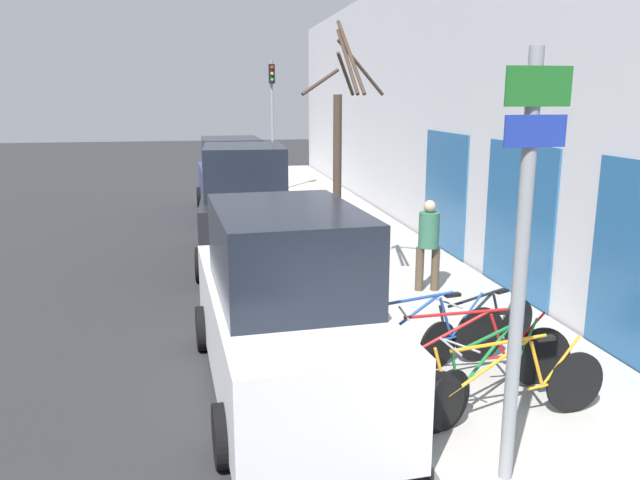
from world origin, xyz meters
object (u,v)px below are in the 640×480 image
signpost (521,262)px  bicycle_2 (465,355)px  bicycle_3 (420,339)px  parked_car_0 (285,310)px  traffic_light (272,109)px  parked_car_1 (245,211)px  bicycle_1 (495,373)px  bicycle_0 (506,387)px  parked_car_2 (232,180)px  pedestrian_near (429,239)px  bicycle_4 (480,328)px  street_tree (339,167)px

signpost → bicycle_2: size_ratio=1.45×
bicycle_3 → parked_car_0: (-1.64, 0.10, 0.44)m
bicycle_2 → traffic_light: size_ratio=0.56×
bicycle_3 → parked_car_1: (-1.67, 6.13, 0.55)m
bicycle_1 → bicycle_2: bicycle_2 is taller
parked_car_0 → parked_car_1: 6.03m
parked_car_1 → traffic_light: bearing=82.2°
bicycle_0 → bicycle_3: 1.43m
parked_car_2 → traffic_light: size_ratio=1.04×
bicycle_1 → pedestrian_near: pedestrian_near is taller
bicycle_4 → parked_car_0: bearing=71.2°
bicycle_2 → pedestrian_near: pedestrian_near is taller
street_tree → signpost: bearing=-87.6°
bicycle_1 → bicycle_4: size_ratio=0.99×
parked_car_2 → bicycle_0: bearing=-82.8°
parked_car_1 → traffic_light: (1.62, 8.96, 1.92)m
bicycle_3 → street_tree: size_ratio=0.53×
bicycle_4 → parked_car_0: size_ratio=0.41×
bicycle_1 → bicycle_3: bicycle_3 is taller
parked_car_1 → parked_car_2: 5.70m
bicycle_0 → parked_car_0: bearing=50.2°
parked_car_0 → street_tree: size_ratio=1.06×
bicycle_2 → parked_car_1: (-2.02, 6.65, 0.56)m
bicycle_4 → street_tree: (-1.18, 3.18, 1.78)m
bicycle_3 → bicycle_4: bearing=-79.6°
bicycle_0 → street_tree: (-0.68, 4.88, 1.74)m
bicycle_2 → bicycle_3: bearing=38.4°
signpost → bicycle_2: 2.35m
bicycle_4 → traffic_light: traffic_light is taller
parked_car_2 → traffic_light: bearing=61.9°
bicycle_0 → parked_car_1: size_ratio=0.53×
bicycle_0 → street_tree: bearing=3.1°
signpost → traffic_light: traffic_light is taller
bicycle_3 → bicycle_0: bearing=-171.6°
parked_car_1 → parked_car_2: parked_car_1 is taller
bicycle_1 → bicycle_3: bearing=-2.3°
bicycle_2 → pedestrian_near: size_ratio=1.59×
street_tree → traffic_light: same height
bicycle_0 → pedestrian_near: (0.81, 4.47, 0.52)m
bicycle_2 → parked_car_1: 6.98m
parked_car_0 → parked_car_2: bearing=86.8°
bicycle_3 → pedestrian_near: pedestrian_near is taller
bicycle_0 → bicycle_2: (-0.09, 0.83, 0.01)m
signpost → bicycle_2: bearing=78.5°
bicycle_0 → parked_car_1: (-2.11, 7.48, 0.57)m
signpost → parked_car_1: (-1.67, 8.37, -1.01)m
bicycle_3 → parked_car_0: 1.70m
bicycle_0 → parked_car_1: bearing=10.9°
parked_car_0 → street_tree: (1.40, 3.42, 1.28)m
parked_car_1 → signpost: bearing=-76.2°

